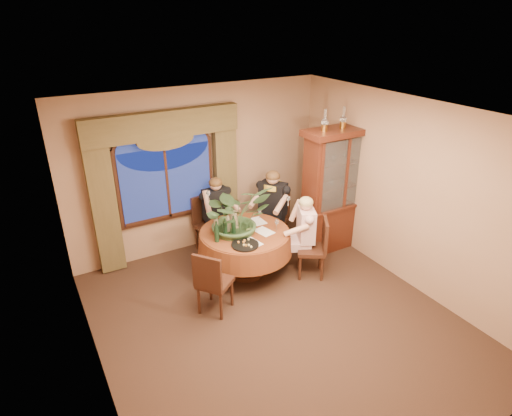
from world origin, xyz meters
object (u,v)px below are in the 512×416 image
oil_lamp_right (361,115)px  wine_bottle_1 (217,232)px  dining_table (245,252)px  oil_lamp_center (343,117)px  chair_right (311,248)px  chair_back (209,225)px  wine_bottle_3 (216,224)px  person_scarf (273,209)px  wine_bottle_0 (228,223)px  person_back (216,214)px  china_cabinet (337,190)px  chair_front_left (215,281)px  oil_lamp_left (325,120)px  olive_bowl (251,231)px  wine_bottle_2 (234,226)px  chair_back_right (274,220)px  stoneware_vase (234,221)px  centerpiece_plant (235,191)px  wine_bottle_4 (225,227)px  person_pink (306,234)px

oil_lamp_right → wine_bottle_1: bearing=-178.1°
dining_table → oil_lamp_center: 2.65m
chair_right → chair_back: same height
chair_right → wine_bottle_3: (-1.29, 0.71, 0.44)m
person_scarf → wine_bottle_1: bearing=81.9°
person_scarf → wine_bottle_0: 1.20m
person_back → person_scarf: (0.90, -0.40, 0.04)m
china_cabinet → oil_lamp_right: size_ratio=6.29×
chair_front_left → wine_bottle_0: 1.00m
wine_bottle_1 → oil_lamp_left: bearing=2.6°
person_scarf → olive_bowl: size_ratio=10.05×
wine_bottle_0 → wine_bottle_1: bearing=-148.2°
chair_front_left → wine_bottle_2: wine_bottle_2 is taller
chair_back_right → stoneware_vase: (-0.99, -0.40, 0.41)m
stoneware_vase → centerpiece_plant: (0.01, -0.06, 0.51)m
chair_back_right → wine_bottle_2: (-1.08, -0.59, 0.44)m
oil_lamp_right → wine_bottle_1: (-2.68, -0.09, -1.39)m
dining_table → wine_bottle_4: 0.64m
oil_lamp_center → person_pink: size_ratio=0.26×
chair_right → wine_bottle_0: (-1.12, 0.65, 0.44)m
china_cabinet → oil_lamp_left: (-0.37, 0.00, 1.24)m
oil_lamp_left → person_scarf: bearing=138.1°
chair_back_right → chair_front_left: (-1.68, -1.18, 0.00)m
centerpiece_plant → china_cabinet: bearing=-2.6°
oil_lamp_right → person_back: oil_lamp_right is taller
dining_table → olive_bowl: olive_bowl is taller
chair_right → centerpiece_plant: size_ratio=0.83×
china_cabinet → wine_bottle_4: 2.15m
chair_right → wine_bottle_0: 1.36m
wine_bottle_2 → wine_bottle_3: (-0.21, 0.18, 0.00)m
person_back → stoneware_vase: person_back is taller
wine_bottle_2 → wine_bottle_1: bearing=-171.6°
wine_bottle_1 → china_cabinet: bearing=2.2°
oil_lamp_left → wine_bottle_2: size_ratio=1.03×
chair_right → wine_bottle_3: size_ratio=2.91×
oil_lamp_right → wine_bottle_2: 2.76m
china_cabinet → oil_lamp_center: bearing=0.0°
wine_bottle_1 → wine_bottle_4: same height
oil_lamp_center → person_scarf: size_ratio=0.24×
oil_lamp_left → wine_bottle_0: size_ratio=1.03×
wine_bottle_3 → centerpiece_plant: bearing=-8.4°
oil_lamp_right → wine_bottle_1: oil_lamp_right is taller
china_cabinet → wine_bottle_1: size_ratio=6.48×
dining_table → wine_bottle_3: bearing=160.7°
chair_back → stoneware_vase: stoneware_vase is taller
wine_bottle_0 → wine_bottle_2: 0.12m
olive_bowl → wine_bottle_2: bearing=171.0°
person_scarf → wine_bottle_4: size_ratio=4.33×
china_cabinet → olive_bowl: bearing=-177.1°
wine_bottle_0 → centerpiece_plant: bearing=5.1°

